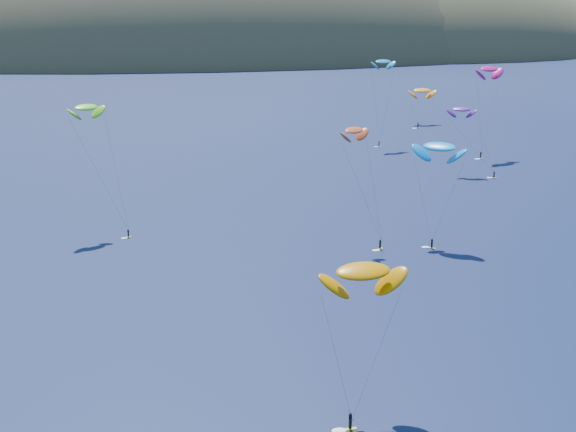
{
  "coord_description": "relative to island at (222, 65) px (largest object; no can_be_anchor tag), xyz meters",
  "views": [
    {
      "loc": [
        -29.58,
        -55.23,
        48.96
      ],
      "look_at": [
        -3.27,
        80.0,
        9.0
      ],
      "focal_mm": 50.0,
      "sensor_mm": 36.0,
      "label": 1
    }
  ],
  "objects": [
    {
      "name": "kitesurfer_5",
      "position": [
        -11.3,
        -474.02,
        29.53
      ],
      "size": [
        10.83,
        10.82,
        21.65
      ],
      "rotation": [
        0.0,
        0.0,
        -0.69
      ],
      "color": "yellow",
      "rests_on": "ground"
    },
    {
      "name": "island",
      "position": [
        0.0,
        0.0,
        0.0
      ],
      "size": [
        730.0,
        300.0,
        210.0
      ],
      "color": "#3D3526",
      "rests_on": "ground"
    },
    {
      "name": "kitesurfer_8",
      "position": [
        33.22,
        -398.28,
        36.0
      ],
      "size": [
        11.42,
        10.12,
        28.2
      ],
      "rotation": [
        0.0,
        0.0,
        0.43
      ],
      "color": "yellow",
      "rests_on": "ground"
    },
    {
      "name": "kitesurfer_3",
      "position": [
        -78.13,
        -452.52,
        35.88
      ],
      "size": [
        11.89,
        12.48,
        27.38
      ],
      "rotation": [
        0.0,
        0.0,
        0.57
      ],
      "color": "yellow",
      "rests_on": "ground"
    },
    {
      "name": "kitesurfer_11",
      "position": [
        34.47,
        -340.96,
        22.61
      ],
      "size": [
        10.75,
        13.11,
        14.68
      ],
      "rotation": [
        0.0,
        0.0,
        -0.01
      ],
      "color": "yellow",
      "rests_on": "ground"
    },
    {
      "name": "kitesurfer_9",
      "position": [
        -28.12,
        -473.11,
        33.07
      ],
      "size": [
        9.02,
        8.6,
        24.43
      ],
      "rotation": [
        0.0,
        0.0,
        0.61
      ],
      "color": "yellow",
      "rests_on": "ground"
    },
    {
      "name": "kitesurfer_2",
      "position": [
        -43.49,
        -532.68,
        27.34
      ],
      "size": [
        10.5,
        9.64,
        19.49
      ],
      "rotation": [
        0.0,
        0.0,
        0.07
      ],
      "color": "yellow",
      "rests_on": "ground"
    },
    {
      "name": "kitesurfer_4",
      "position": [
        7.6,
        -377.71,
        36.68
      ],
      "size": [
        8.72,
        6.17,
        28.25
      ],
      "rotation": [
        0.0,
        0.0,
        0.24
      ],
      "color": "yellow",
      "rests_on": "ground"
    },
    {
      "name": "kitesurfer_6",
      "position": [
        16.86,
        -418.1,
        27.68
      ],
      "size": [
        11.23,
        12.42,
        19.1
      ],
      "rotation": [
        0.0,
        0.0,
        -0.37
      ],
      "color": "yellow",
      "rests_on": "ground"
    }
  ]
}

